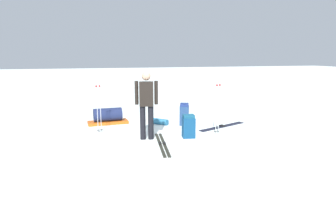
{
  "coord_description": "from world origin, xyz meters",
  "views": [
    {
      "loc": [
        1.94,
        7.01,
        2.1
      ],
      "look_at": [
        0.0,
        0.0,
        0.7
      ],
      "focal_mm": 31.4,
      "sensor_mm": 36.0,
      "label": 1
    }
  ],
  "objects_px": {
    "gear_sled": "(108,117)",
    "backpack_large_dark": "(189,126)",
    "ski_pair_near": "(162,144)",
    "sleeping_mat_rolled": "(160,121)",
    "backpack_bright": "(184,114)",
    "ski_poles_planted_far": "(99,106)",
    "ski_pair_far": "(222,126)",
    "ski_poles_planted_near": "(218,107)",
    "skier_standing": "(147,102)"
  },
  "relations": [
    {
      "from": "gear_sled",
      "to": "backpack_large_dark",
      "type": "bearing_deg",
      "value": 132.01
    },
    {
      "from": "ski_pair_near",
      "to": "sleeping_mat_rolled",
      "type": "xyz_separation_m",
      "value": [
        -0.43,
        -2.0,
        0.08
      ]
    },
    {
      "from": "backpack_bright",
      "to": "backpack_large_dark",
      "type": "bearing_deg",
      "value": 75.89
    },
    {
      "from": "backpack_large_dark",
      "to": "ski_poles_planted_far",
      "type": "relative_size",
      "value": 0.46
    },
    {
      "from": "backpack_bright",
      "to": "ski_poles_planted_far",
      "type": "distance_m",
      "value": 2.56
    },
    {
      "from": "ski_pair_near",
      "to": "backpack_bright",
      "type": "height_order",
      "value": "backpack_bright"
    },
    {
      "from": "ski_pair_far",
      "to": "backpack_bright",
      "type": "distance_m",
      "value": 1.19
    },
    {
      "from": "ski_pair_far",
      "to": "backpack_bright",
      "type": "bearing_deg",
      "value": -29.33
    },
    {
      "from": "ski_poles_planted_far",
      "to": "gear_sled",
      "type": "xyz_separation_m",
      "value": [
        -0.29,
        -0.95,
        -0.5
      ]
    },
    {
      "from": "backpack_bright",
      "to": "ski_pair_far",
      "type": "bearing_deg",
      "value": 150.67
    },
    {
      "from": "backpack_large_dark",
      "to": "ski_poles_planted_near",
      "type": "relative_size",
      "value": 0.44
    },
    {
      "from": "ski_pair_near",
      "to": "ski_poles_planted_near",
      "type": "bearing_deg",
      "value": -161.46
    },
    {
      "from": "ski_pair_far",
      "to": "gear_sled",
      "type": "height_order",
      "value": "gear_sled"
    },
    {
      "from": "ski_pair_far",
      "to": "gear_sled",
      "type": "bearing_deg",
      "value": -21.97
    },
    {
      "from": "ski_pair_near",
      "to": "ski_poles_planted_near",
      "type": "height_order",
      "value": "ski_poles_planted_near"
    },
    {
      "from": "ski_poles_planted_far",
      "to": "sleeping_mat_rolled",
      "type": "xyz_separation_m",
      "value": [
        -1.8,
        -0.44,
        -0.63
      ]
    },
    {
      "from": "gear_sled",
      "to": "sleeping_mat_rolled",
      "type": "distance_m",
      "value": 1.6
    },
    {
      "from": "ski_poles_planted_far",
      "to": "ski_poles_planted_near",
      "type": "bearing_deg",
      "value": 161.8
    },
    {
      "from": "skier_standing",
      "to": "backpack_large_dark",
      "type": "relative_size",
      "value": 2.85
    },
    {
      "from": "ski_pair_far",
      "to": "sleeping_mat_rolled",
      "type": "distance_m",
      "value": 1.89
    },
    {
      "from": "ski_pair_near",
      "to": "sleeping_mat_rolled",
      "type": "bearing_deg",
      "value": -102.13
    },
    {
      "from": "gear_sled",
      "to": "sleeping_mat_rolled",
      "type": "height_order",
      "value": "gear_sled"
    },
    {
      "from": "ski_pair_far",
      "to": "ski_poles_planted_far",
      "type": "bearing_deg",
      "value": -5.79
    },
    {
      "from": "ski_pair_near",
      "to": "gear_sled",
      "type": "bearing_deg",
      "value": -66.63
    },
    {
      "from": "skier_standing",
      "to": "gear_sled",
      "type": "distance_m",
      "value": 2.25
    },
    {
      "from": "backpack_large_dark",
      "to": "ski_poles_planted_far",
      "type": "height_order",
      "value": "ski_poles_planted_far"
    },
    {
      "from": "ski_pair_near",
      "to": "ski_poles_planted_far",
      "type": "xyz_separation_m",
      "value": [
        1.37,
        -1.56,
        0.71
      ]
    },
    {
      "from": "ski_pair_near",
      "to": "ski_poles_planted_near",
      "type": "relative_size",
      "value": 1.38
    },
    {
      "from": "ski_poles_planted_near",
      "to": "gear_sled",
      "type": "distance_m",
      "value": 3.41
    },
    {
      "from": "backpack_large_dark",
      "to": "ski_poles_planted_near",
      "type": "bearing_deg",
      "value": -170.24
    },
    {
      "from": "ski_pair_far",
      "to": "ski_poles_planted_near",
      "type": "bearing_deg",
      "value": 53.63
    },
    {
      "from": "ski_pair_near",
      "to": "ski_poles_planted_far",
      "type": "bearing_deg",
      "value": -48.65
    },
    {
      "from": "backpack_bright",
      "to": "ski_poles_planted_near",
      "type": "distance_m",
      "value": 1.38
    },
    {
      "from": "ski_pair_near",
      "to": "backpack_large_dark",
      "type": "bearing_deg",
      "value": -152.92
    },
    {
      "from": "backpack_bright",
      "to": "gear_sled",
      "type": "height_order",
      "value": "backpack_bright"
    },
    {
      "from": "sleeping_mat_rolled",
      "to": "ski_pair_far",
      "type": "bearing_deg",
      "value": 155.04
    },
    {
      "from": "ski_pair_near",
      "to": "ski_pair_far",
      "type": "bearing_deg",
      "value": -150.69
    },
    {
      "from": "ski_poles_planted_far",
      "to": "gear_sled",
      "type": "height_order",
      "value": "ski_poles_planted_far"
    },
    {
      "from": "skier_standing",
      "to": "sleeping_mat_rolled",
      "type": "bearing_deg",
      "value": -115.25
    },
    {
      "from": "ski_pair_far",
      "to": "sleeping_mat_rolled",
      "type": "xyz_separation_m",
      "value": [
        1.72,
        -0.8,
        0.08
      ]
    },
    {
      "from": "ski_pair_far",
      "to": "ski_poles_planted_near",
      "type": "relative_size",
      "value": 1.28
    },
    {
      "from": "skier_standing",
      "to": "sleeping_mat_rolled",
      "type": "relative_size",
      "value": 3.09
    },
    {
      "from": "skier_standing",
      "to": "ski_poles_planted_far",
      "type": "relative_size",
      "value": 1.31
    },
    {
      "from": "backpack_bright",
      "to": "ski_poles_planted_far",
      "type": "height_order",
      "value": "ski_poles_planted_far"
    },
    {
      "from": "gear_sled",
      "to": "sleeping_mat_rolled",
      "type": "relative_size",
      "value": 2.25
    },
    {
      "from": "gear_sled",
      "to": "sleeping_mat_rolled",
      "type": "bearing_deg",
      "value": 161.58
    },
    {
      "from": "ski_poles_planted_far",
      "to": "gear_sled",
      "type": "relative_size",
      "value": 1.05
    },
    {
      "from": "skier_standing",
      "to": "ski_poles_planted_near",
      "type": "relative_size",
      "value": 1.27
    },
    {
      "from": "sleeping_mat_rolled",
      "to": "backpack_large_dark",
      "type": "bearing_deg",
      "value": 103.23
    },
    {
      "from": "ski_poles_planted_near",
      "to": "backpack_bright",
      "type": "bearing_deg",
      "value": -66.43
    }
  ]
}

